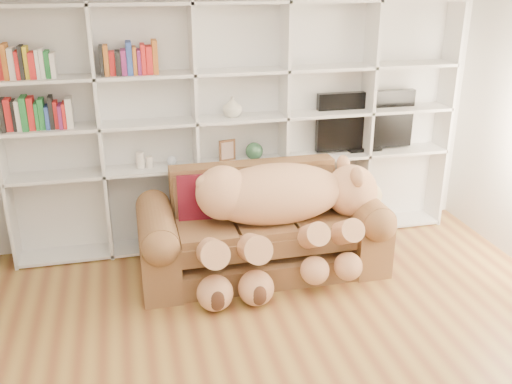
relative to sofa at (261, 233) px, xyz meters
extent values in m
plane|color=brown|center=(-0.05, -1.67, -0.35)|extent=(5.00, 5.00, 0.00)
cube|color=silver|center=(-0.05, 0.83, 1.00)|extent=(5.00, 0.02, 2.70)
cube|color=silver|center=(-0.05, 0.79, 0.85)|extent=(4.40, 0.03, 2.40)
cube|color=silver|center=(-1.37, 0.63, 0.85)|extent=(0.03, 0.35, 2.40)
cube|color=silver|center=(-0.49, 0.63, 0.85)|extent=(0.03, 0.35, 2.40)
cube|color=silver|center=(0.39, 0.63, 0.85)|extent=(0.03, 0.35, 2.40)
cube|color=silver|center=(1.27, 0.63, 0.85)|extent=(0.03, 0.35, 2.40)
cube|color=silver|center=(2.15, 0.63, 0.85)|extent=(0.03, 0.35, 2.40)
cube|color=silver|center=(-0.05, 0.63, -0.32)|extent=(4.40, 0.35, 0.03)
cube|color=silver|center=(-0.05, 0.63, 0.50)|extent=(4.40, 0.35, 0.03)
cube|color=silver|center=(-0.05, 0.63, 0.95)|extent=(4.40, 0.35, 0.03)
cube|color=silver|center=(-0.05, 0.63, 1.40)|extent=(4.40, 0.35, 0.03)
cube|color=silver|center=(-0.05, 0.63, 2.02)|extent=(4.40, 0.35, 0.03)
cube|color=brown|center=(0.00, -0.04, -0.24)|extent=(2.13, 0.86, 0.22)
cube|color=brown|center=(0.00, -0.06, 0.09)|extent=(1.58, 0.71, 0.30)
cube|color=brown|center=(0.00, 0.34, 0.31)|extent=(1.58, 0.20, 0.56)
cube|color=brown|center=(-0.95, -0.04, -0.07)|extent=(0.32, 0.96, 0.56)
cube|color=brown|center=(0.95, -0.04, -0.07)|extent=(0.32, 0.96, 0.56)
cylinder|color=brown|center=(-0.95, -0.04, 0.20)|extent=(0.32, 0.91, 0.32)
cylinder|color=brown|center=(0.95, -0.04, 0.20)|extent=(0.32, 0.91, 0.32)
ellipsoid|color=tan|center=(0.11, -0.09, 0.42)|extent=(1.27, 0.61, 0.55)
sphere|color=tan|center=(-0.37, -0.09, 0.47)|extent=(0.48, 0.48, 0.48)
sphere|color=tan|center=(0.83, -0.09, 0.39)|extent=(0.48, 0.48, 0.48)
sphere|color=beige|center=(1.02, -0.09, 0.32)|extent=(0.24, 0.24, 0.24)
sphere|color=#432618|center=(1.11, -0.09, 0.31)|extent=(0.08, 0.08, 0.08)
ellipsoid|color=tan|center=(0.81, -0.26, 0.58)|extent=(0.11, 0.19, 0.19)
ellipsoid|color=tan|center=(0.81, 0.08, 0.58)|extent=(0.11, 0.19, 0.19)
sphere|color=tan|center=(-0.52, -0.09, 0.57)|extent=(0.16, 0.16, 0.16)
cylinder|color=tan|center=(0.33, -0.41, 0.12)|extent=(0.21, 0.58, 0.43)
cylinder|color=tan|center=(0.64, -0.41, 0.12)|extent=(0.21, 0.58, 0.43)
cylinder|color=tan|center=(-0.54, -0.41, 0.08)|extent=(0.24, 0.67, 0.49)
cylinder|color=tan|center=(-0.19, -0.41, 0.08)|extent=(0.24, 0.67, 0.49)
sphere|color=tan|center=(0.33, -0.60, -0.12)|extent=(0.25, 0.25, 0.25)
sphere|color=tan|center=(0.64, -0.60, -0.12)|extent=(0.25, 0.25, 0.25)
sphere|color=tan|center=(-0.54, -0.60, -0.20)|extent=(0.31, 0.31, 0.31)
sphere|color=tan|center=(-0.19, -0.60, -0.20)|extent=(0.31, 0.31, 0.31)
cube|color=#5D1015|center=(-0.52, 0.16, 0.34)|extent=(0.45, 0.27, 0.46)
cube|color=#B51F18|center=(1.01, -0.10, -0.23)|extent=(0.34, 0.32, 0.25)
cube|color=black|center=(1.28, 0.68, 0.83)|extent=(1.05, 0.08, 0.60)
cube|color=black|center=(1.28, 0.68, 0.53)|extent=(0.35, 0.18, 0.04)
cube|color=#51311B|center=(-0.19, 0.63, 0.63)|extent=(0.17, 0.06, 0.21)
sphere|color=#2B5436|center=(0.09, 0.63, 0.60)|extent=(0.18, 0.18, 0.18)
cylinder|color=silver|center=(-1.03, 0.63, 0.59)|extent=(0.09, 0.09, 0.16)
cylinder|color=silver|center=(-0.95, 0.63, 0.57)|extent=(0.08, 0.08, 0.11)
sphere|color=silver|center=(-0.73, 0.63, 0.56)|extent=(0.09, 0.09, 0.09)
imported|color=beige|center=(-0.13, 0.63, 1.06)|extent=(0.23, 0.23, 0.20)
camera|label=1|loc=(-1.15, -4.65, 2.31)|focal=40.00mm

